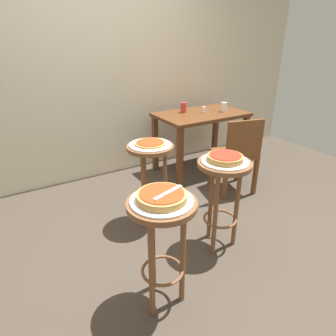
{
  "coord_description": "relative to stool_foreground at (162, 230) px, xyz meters",
  "views": [
    {
      "loc": [
        -1.14,
        -1.73,
        1.6
      ],
      "look_at": [
        -0.08,
        0.03,
        0.68
      ],
      "focal_mm": 31.33,
      "sensor_mm": 36.0,
      "label": 1
    }
  ],
  "objects": [
    {
      "name": "pizza_foreground",
      "position": [
        -0.0,
        -0.0,
        0.23
      ],
      "size": [
        0.29,
        0.29,
        0.05
      ],
      "color": "tan",
      "rests_on": "serving_plate_foreground"
    },
    {
      "name": "serving_plate_middle",
      "position": [
        0.69,
        0.25,
        0.2
      ],
      "size": [
        0.35,
        0.35,
        0.01
      ],
      "primitive_type": "cylinder",
      "color": "silver",
      "rests_on": "stool_middle"
    },
    {
      "name": "pizza_middle",
      "position": [
        0.69,
        0.25,
        0.23
      ],
      "size": [
        0.27,
        0.27,
        0.05
      ],
      "color": "#B78442",
      "rests_on": "serving_plate_middle"
    },
    {
      "name": "wooden_chair",
      "position": [
        1.44,
        0.88,
        -0.09
      ],
      "size": [
        0.48,
        0.48,
        0.85
      ],
      "color": "brown",
      "rests_on": "ground_plane"
    },
    {
      "name": "cup_far_edge",
      "position": [
        1.3,
        1.71,
        0.25
      ],
      "size": [
        0.07,
        0.07,
        0.12
      ],
      "primitive_type": "cylinder",
      "color": "red",
      "rests_on": "dining_table"
    },
    {
      "name": "ground_plane",
      "position": [
        0.43,
        0.49,
        -0.56
      ],
      "size": [
        6.0,
        6.0,
        0.0
      ],
      "primitive_type": "plane",
      "color": "#42382D"
    },
    {
      "name": "pizza_leftside",
      "position": [
        0.38,
        0.86,
        0.21
      ],
      "size": [
        0.26,
        0.26,
        0.02
      ],
      "color": "tan",
      "rests_on": "serving_plate_leftside"
    },
    {
      "name": "back_wall",
      "position": [
        0.43,
        2.14,
        0.94
      ],
      "size": [
        6.0,
        0.1,
        3.0
      ],
      "primitive_type": "cube",
      "color": "beige",
      "rests_on": "ground_plane"
    },
    {
      "name": "serving_plate_leftside",
      "position": [
        0.38,
        0.86,
        0.2
      ],
      "size": [
        0.36,
        0.36,
        0.01
      ],
      "primitive_type": "cylinder",
      "color": "white",
      "rests_on": "stool_leftside"
    },
    {
      "name": "dining_table",
      "position": [
        1.47,
        1.58,
        0.07
      ],
      "size": [
        1.08,
        0.67,
        0.75
      ],
      "color": "#5B3319",
      "rests_on": "ground_plane"
    },
    {
      "name": "stool_foreground",
      "position": [
        0.0,
        0.0,
        0.0
      ],
      "size": [
        0.41,
        0.41,
        0.75
      ],
      "color": "brown",
      "rests_on": "ground_plane"
    },
    {
      "name": "stool_middle",
      "position": [
        0.69,
        0.25,
        0.0
      ],
      "size": [
        0.41,
        0.41,
        0.75
      ],
      "color": "brown",
      "rests_on": "ground_plane"
    },
    {
      "name": "pizza_server_knife",
      "position": [
        0.03,
        -0.02,
        0.25
      ],
      "size": [
        0.22,
        0.09,
        0.01
      ],
      "primitive_type": "cube",
      "rotation": [
        0.0,
        0.0,
        0.29
      ],
      "color": "silver",
      "rests_on": "pizza_foreground"
    },
    {
      "name": "condiment_shaker",
      "position": [
        1.51,
        1.57,
        0.23
      ],
      "size": [
        0.04,
        0.04,
        0.07
      ],
      "primitive_type": "cylinder",
      "color": "white",
      "rests_on": "dining_table"
    },
    {
      "name": "stool_leftside",
      "position": [
        0.38,
        0.86,
        0.0
      ],
      "size": [
        0.41,
        0.41,
        0.75
      ],
      "color": "brown",
      "rests_on": "ground_plane"
    },
    {
      "name": "cup_near_edge",
      "position": [
        1.75,
        1.49,
        0.25
      ],
      "size": [
        0.07,
        0.07,
        0.11
      ],
      "primitive_type": "cylinder",
      "color": "silver",
      "rests_on": "dining_table"
    },
    {
      "name": "serving_plate_foreground",
      "position": [
        -0.0,
        -0.0,
        0.2
      ],
      "size": [
        0.36,
        0.36,
        0.01
      ],
      "primitive_type": "cylinder",
      "color": "silver",
      "rests_on": "stool_foreground"
    }
  ]
}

